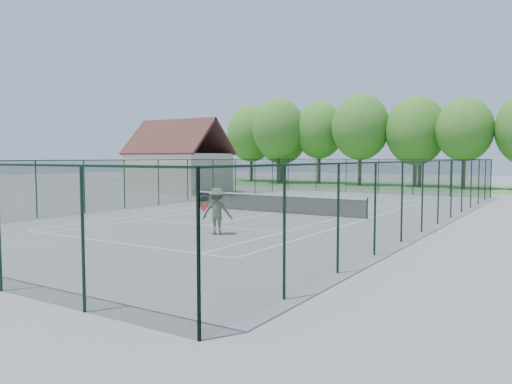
% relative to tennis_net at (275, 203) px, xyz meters
% --- Properties ---
extents(ground, '(140.00, 140.00, 0.00)m').
position_rel_tennis_net_xyz_m(ground, '(0.00, 0.00, -0.58)').
color(ground, gray).
rests_on(ground, ground).
extents(grass_far, '(80.00, 16.00, 0.01)m').
position_rel_tennis_net_xyz_m(grass_far, '(0.00, 30.00, -0.57)').
color(grass_far, '#4F893E').
rests_on(grass_far, ground).
extents(court_lines, '(11.05, 23.85, 0.01)m').
position_rel_tennis_net_xyz_m(court_lines, '(0.00, 0.00, -0.57)').
color(court_lines, white).
rests_on(court_lines, ground).
extents(tennis_net, '(11.08, 0.08, 1.10)m').
position_rel_tennis_net_xyz_m(tennis_net, '(0.00, 0.00, 0.00)').
color(tennis_net, black).
rests_on(tennis_net, ground).
extents(fence_enclosure, '(18.05, 36.05, 3.02)m').
position_rel_tennis_net_xyz_m(fence_enclosure, '(0.00, 0.00, 0.98)').
color(fence_enclosure, '#19331D').
rests_on(fence_enclosure, ground).
extents(utility_building, '(8.60, 6.27, 6.63)m').
position_rel_tennis_net_xyz_m(utility_building, '(-16.00, 10.00, 2.54)').
color(utility_building, beige).
rests_on(utility_building, ground).
extents(tree_line_far, '(39.40, 6.40, 9.70)m').
position_rel_tennis_net_xyz_m(tree_line_far, '(0.00, 30.00, 5.42)').
color(tree_line_far, '#3D2E1F').
rests_on(tree_line_far, ground).
extents(sports_bag_a, '(0.39, 0.29, 0.28)m').
position_rel_tennis_net_xyz_m(sports_bag_a, '(-8.09, 3.50, -0.44)').
color(sports_bag_a, black).
rests_on(sports_bag_a, ground).
extents(sports_bag_b, '(0.45, 0.36, 0.31)m').
position_rel_tennis_net_xyz_m(sports_bag_b, '(-8.15, 4.00, -0.42)').
color(sports_bag_b, black).
rests_on(sports_bag_b, ground).
extents(tennis_player, '(2.05, 1.14, 1.93)m').
position_rel_tennis_net_xyz_m(tennis_player, '(2.11, -8.28, 0.39)').
color(tennis_player, '#575C3F').
rests_on(tennis_player, ground).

